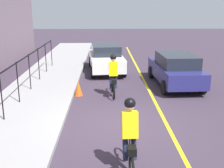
{
  "coord_description": "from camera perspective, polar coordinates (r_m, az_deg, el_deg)",
  "views": [
    {
      "loc": [
        -8.67,
        0.41,
        3.79
      ],
      "look_at": [
        1.37,
        0.18,
        1.0
      ],
      "focal_mm": 45.21,
      "sensor_mm": 36.0,
      "label": 1
    }
  ],
  "objects": [
    {
      "name": "iron_fence",
      "position": [
        10.54,
        -20.05,
        1.03
      ],
      "size": [
        15.88,
        0.04,
        1.6
      ],
      "color": "black",
      "rests_on": "sidewalk"
    },
    {
      "name": "traffic_cone_near",
      "position": [
        12.37,
        -6.81,
        -0.87
      ],
      "size": [
        0.36,
        0.36,
        0.64
      ],
      "primitive_type": "cone",
      "color": "#EF5916",
      "rests_on": "ground"
    },
    {
      "name": "patrol_sedan",
      "position": [
        14.07,
        12.67,
        2.99
      ],
      "size": [
        4.47,
        2.08,
        1.58
      ],
      "rotation": [
        0.0,
        0.0,
        0.04
      ],
      "color": "navy",
      "rests_on": "ground"
    },
    {
      "name": "parked_sedan_rear",
      "position": [
        16.79,
        -1.25,
        5.36
      ],
      "size": [
        4.54,
        2.23,
        1.58
      ],
      "rotation": [
        0.0,
        0.0,
        3.23
      ],
      "color": "white",
      "rests_on": "ground"
    },
    {
      "name": "ground_plane",
      "position": [
        9.47,
        1.29,
        -8.07
      ],
      "size": [
        80.0,
        80.0,
        0.0
      ],
      "primitive_type": "plane",
      "color": "#392D3C"
    },
    {
      "name": "cyclist_lead",
      "position": [
        12.07,
        0.24,
        1.73
      ],
      "size": [
        1.71,
        0.37,
        1.83
      ],
      "rotation": [
        0.0,
        0.0,
        0.05
      ],
      "color": "black",
      "rests_on": "ground"
    },
    {
      "name": "lane_line_centre",
      "position": [
        9.67,
        10.89,
        -7.82
      ],
      "size": [
        36.0,
        0.12,
        0.01
      ],
      "primitive_type": "cube",
      "color": "yellow",
      "rests_on": "ground"
    },
    {
      "name": "cyclist_follow",
      "position": [
        6.58,
        3.55,
        -10.45
      ],
      "size": [
        1.71,
        0.37,
        1.83
      ],
      "rotation": [
        0.0,
        0.0,
        0.05
      ],
      "color": "black",
      "rests_on": "ground"
    },
    {
      "name": "sidewalk",
      "position": [
        9.89,
        -18.97,
        -7.42
      ],
      "size": [
        40.0,
        3.2,
        0.15
      ],
      "primitive_type": "cube",
      "color": "gray",
      "rests_on": "ground"
    }
  ]
}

